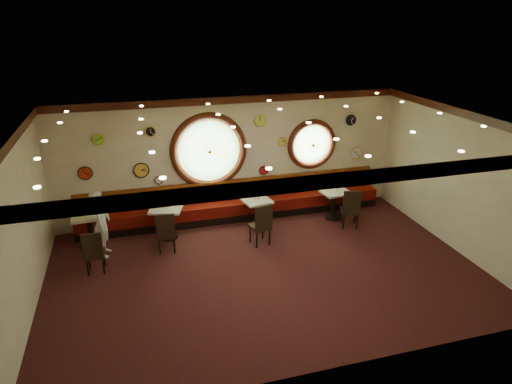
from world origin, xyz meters
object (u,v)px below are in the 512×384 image
Objects in this scene: table_a at (90,226)px; condiment_a_pepper at (90,213)px; condiment_c_salt at (255,198)px; condiment_d_salt at (331,188)px; condiment_c_pepper at (259,198)px; condiment_c_bottle at (258,195)px; chair_b at (166,230)px; condiment_b_salt at (161,204)px; condiment_b_pepper at (167,206)px; chair_c at (262,222)px; condiment_d_bottle at (337,187)px; table_b at (167,218)px; condiment_b_bottle at (171,203)px; table_c at (257,209)px; chair_a at (93,250)px; chair_d at (351,206)px; condiment_a_salt at (82,211)px; waiter at (101,223)px; table_d at (334,201)px; condiment_a_bottle at (92,208)px; condiment_d_pepper at (338,189)px.

table_a is 0.35m from condiment_a_pepper.
condiment_d_salt is at bearing -1.27° from condiment_c_salt.
condiment_c_pepper is 0.58× the size of condiment_c_bottle.
chair_b is 0.89m from condiment_b_salt.
condiment_b_pepper is (-4.25, -0.06, 0.02)m from condiment_d_salt.
chair_c is 2.54m from condiment_d_bottle.
chair_c is 2.28m from condiment_b_pepper.
chair_b reaches higher than condiment_a_pepper.
table_b is at bearing -0.79° from condiment_a_pepper.
table_c is at bearing -0.11° from condiment_b_bottle.
condiment_d_salt is (5.89, 1.23, 0.29)m from chair_a.
chair_d reaches higher than condiment_a_salt.
condiment_d_bottle reaches higher than condiment_a_pepper.
condiment_c_salt is at bearing -74.69° from waiter.
table_d is 4.48m from chair_b.
condiment_b_bottle is at bearing -65.82° from waiter.
chair_b is at bearing -106.45° from condiment_b_bottle.
chair_b reaches higher than table_a.
condiment_b_pepper is (1.74, -0.07, 0.01)m from condiment_a_pepper.
condiment_c_bottle reaches higher than table_c.
condiment_a_bottle reaches higher than table_d.
condiment_b_bottle is at bearing 179.19° from condiment_d_bottle.
condiment_b_salt is (-0.12, 0.11, 0.34)m from table_b.
condiment_c_bottle is at bearing 48.34° from table_c.
condiment_b_bottle is 1.15× the size of condiment_d_bottle.
condiment_a_salt is at bearing 178.51° from table_c.
condiment_d_pepper is (6.01, 1.07, 0.28)m from chair_a.
waiter reaches higher than condiment_a_salt.
condiment_b_pepper is at bearing -2.33° from condiment_a_pepper.
condiment_d_salt is 1.96m from condiment_c_bottle.
condiment_d_pepper is at bearing 8.08° from chair_c.
table_d is 2.05m from condiment_c_bottle.
condiment_a_bottle is at bearing 18.81° from condiment_a_salt.
table_a is 4.08m from condiment_c_pepper.
condiment_a_pepper is (-6.22, 0.73, 0.27)m from chair_d.
table_d is (6.10, -0.16, -0.02)m from table_a.
table_d is 7.06× the size of condiment_a_salt.
waiter is (-3.76, -0.46, 0.00)m from condiment_c_pepper.
condiment_a_pepper reaches higher than condiment_c_pepper.
chair_a is 0.39× the size of waiter.
chair_b is at bearing -97.86° from table_b.
table_b is at bearing -2.68° from table_a.
table_c is at bearing 21.64° from chair_b.
condiment_a_pepper reaches higher than table_b.
condiment_d_salt is (6.04, -0.07, 0.33)m from table_a.
condiment_c_salt is (3.84, 1.28, 0.23)m from chair_a.
condiment_d_salt is (2.02, -0.02, 0.38)m from table_c.
condiment_b_salt is at bearing 137.39° from table_b.
chair_d is 5.65× the size of condiment_d_salt.
condiment_a_salt is 1.12× the size of condiment_d_pepper.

